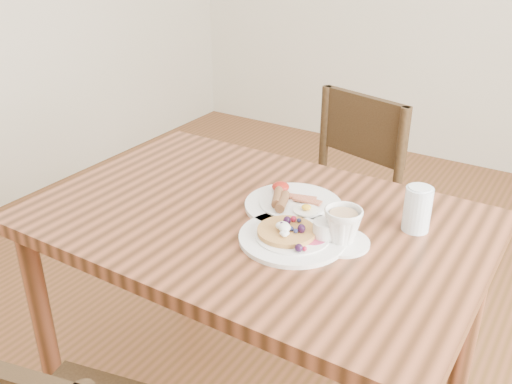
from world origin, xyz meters
TOP-DOWN VIEW (x-y plane):
  - dining_table at (0.00, 0.00)m, footprint 1.20×0.80m
  - chair_far at (-0.06, 0.66)m, footprint 0.51×0.51m
  - pancake_plate at (0.15, -0.06)m, footprint 0.27×0.27m
  - breakfast_plate at (0.06, 0.09)m, footprint 0.27×0.27m
  - teacup_saucer at (0.26, -0.01)m, footprint 0.14×0.14m
  - water_glass at (0.39, 0.15)m, footprint 0.07×0.07m

SIDE VIEW (x-z plane):
  - chair_far at x=-0.06m, z-range 0.05..0.93m
  - dining_table at x=0.00m, z-range 0.28..1.03m
  - breakfast_plate at x=0.06m, z-range 0.74..0.78m
  - pancake_plate at x=0.15m, z-range 0.74..0.79m
  - teacup_saucer at x=0.26m, z-range 0.75..0.84m
  - water_glass at x=0.39m, z-range 0.75..0.87m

